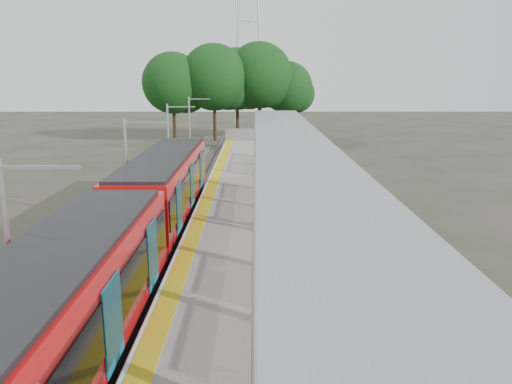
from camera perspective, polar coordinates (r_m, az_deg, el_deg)
trackbed at (r=26.43m, az=-9.87°, el=-2.97°), size 3.00×70.00×0.24m
platform at (r=25.95m, az=-0.06°, el=-2.20°), size 6.00×50.00×1.00m
tactile_strip at (r=25.94m, az=-5.70°, el=-1.10°), size 0.60×50.00×0.02m
end_fence at (r=50.30m, az=-0.09°, el=6.59°), size 6.00×0.10×1.20m
train at (r=18.39m, az=-14.23°, el=-4.10°), size 2.74×27.60×3.62m
canopy at (r=21.51m, az=4.25°, el=4.63°), size 3.27×38.00×3.66m
tree_cluster at (r=57.57m, az=-2.58°, el=12.72°), size 19.06×10.84×11.14m
catenary_masts at (r=25.20m, az=-14.35°, el=2.55°), size 2.08×48.16×5.40m
bench_mid at (r=20.41m, az=5.55°, el=-3.52°), size 0.55×1.54×1.03m
bench_far at (r=32.95m, az=4.39°, el=2.95°), size 0.64×1.57×1.04m
info_pillar_far at (r=21.17m, az=1.79°, el=-2.25°), size 0.39×0.39×1.74m
litter_bin at (r=24.97m, az=5.24°, el=-0.62°), size 0.53×0.53×0.90m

